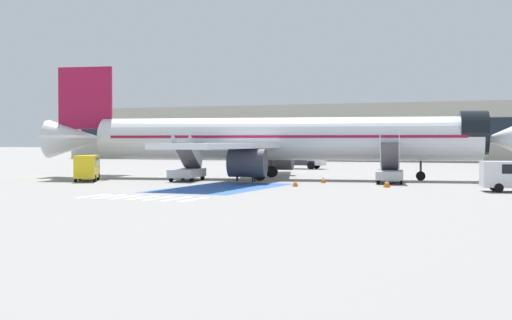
{
  "coord_description": "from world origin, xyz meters",
  "views": [
    {
      "loc": [
        21.38,
        -62.14,
        3.49
      ],
      "look_at": [
        -2.61,
        -4.13,
        1.86
      ],
      "focal_mm": 50.0,
      "sensor_mm": 36.0,
      "label": 1
    }
  ],
  "objects_px": {
    "fuel_tanker": "(288,155)",
    "terminal_building": "(391,132)",
    "boarding_stairs_forward": "(390,171)",
    "service_van_0": "(87,166)",
    "ground_crew_0": "(237,171)",
    "traffic_cone_1": "(387,183)",
    "traffic_cone_0": "(323,180)",
    "airliner": "(277,139)",
    "traffic_cone_2": "(295,183)",
    "ground_crew_1": "(254,171)",
    "boarding_stairs_aft": "(187,169)"
  },
  "relations": [
    {
      "from": "boarding_stairs_aft",
      "to": "service_van_0",
      "type": "xyz_separation_m",
      "value": [
        -7.93,
        -3.79,
        0.34
      ]
    },
    {
      "from": "airliner",
      "to": "fuel_tanker",
      "type": "distance_m",
      "value": 25.96
    },
    {
      "from": "boarding_stairs_aft",
      "to": "service_van_0",
      "type": "distance_m",
      "value": 8.8
    },
    {
      "from": "service_van_0",
      "to": "traffic_cone_2",
      "type": "distance_m",
      "value": 19.46
    },
    {
      "from": "traffic_cone_1",
      "to": "airliner",
      "type": "bearing_deg",
      "value": 146.37
    },
    {
      "from": "airliner",
      "to": "fuel_tanker",
      "type": "relative_size",
      "value": 4.85
    },
    {
      "from": "boarding_stairs_aft",
      "to": "traffic_cone_2",
      "type": "height_order",
      "value": "boarding_stairs_aft"
    },
    {
      "from": "boarding_stairs_forward",
      "to": "traffic_cone_0",
      "type": "distance_m",
      "value": 5.61
    },
    {
      "from": "fuel_tanker",
      "to": "terminal_building",
      "type": "bearing_deg",
      "value": 173.95
    },
    {
      "from": "traffic_cone_2",
      "to": "terminal_building",
      "type": "xyz_separation_m",
      "value": [
        -8.8,
        78.12,
        4.9
      ]
    },
    {
      "from": "ground_crew_0",
      "to": "terminal_building",
      "type": "height_order",
      "value": "terminal_building"
    },
    {
      "from": "airliner",
      "to": "traffic_cone_0",
      "type": "distance_m",
      "value": 8.0
    },
    {
      "from": "ground_crew_0",
      "to": "ground_crew_1",
      "type": "relative_size",
      "value": 0.95
    },
    {
      "from": "boarding_stairs_forward",
      "to": "traffic_cone_1",
      "type": "distance_m",
      "value": 5.64
    },
    {
      "from": "ground_crew_1",
      "to": "traffic_cone_0",
      "type": "xyz_separation_m",
      "value": [
        6.16,
        0.52,
        -0.71
      ]
    },
    {
      "from": "airliner",
      "to": "fuel_tanker",
      "type": "height_order",
      "value": "airliner"
    },
    {
      "from": "airliner",
      "to": "traffic_cone_2",
      "type": "xyz_separation_m",
      "value": [
        5.2,
        -9.68,
        -3.42
      ]
    },
    {
      "from": "airliner",
      "to": "service_van_0",
      "type": "relative_size",
      "value": 9.13
    },
    {
      "from": "traffic_cone_2",
      "to": "terminal_building",
      "type": "distance_m",
      "value": 78.76
    },
    {
      "from": "traffic_cone_0",
      "to": "terminal_building",
      "type": "xyz_separation_m",
      "value": [
        -9.41,
        72.73,
        4.93
      ]
    },
    {
      "from": "ground_crew_1",
      "to": "traffic_cone_0",
      "type": "bearing_deg",
      "value": 146.2
    },
    {
      "from": "fuel_tanker",
      "to": "boarding_stairs_aft",
      "type": "bearing_deg",
      "value": 2.32
    },
    {
      "from": "airliner",
      "to": "service_van_0",
      "type": "xyz_separation_m",
      "value": [
        -14.24,
        -9.63,
        -2.34
      ]
    },
    {
      "from": "traffic_cone_2",
      "to": "terminal_building",
      "type": "height_order",
      "value": "terminal_building"
    },
    {
      "from": "fuel_tanker",
      "to": "service_van_0",
      "type": "distance_m",
      "value": 34.9
    },
    {
      "from": "airliner",
      "to": "ground_crew_1",
      "type": "height_order",
      "value": "airliner"
    },
    {
      "from": "fuel_tanker",
      "to": "terminal_building",
      "type": "relative_size",
      "value": 0.07
    },
    {
      "from": "traffic_cone_2",
      "to": "service_van_0",
      "type": "bearing_deg",
      "value": 179.85
    },
    {
      "from": "boarding_stairs_aft",
      "to": "traffic_cone_1",
      "type": "height_order",
      "value": "boarding_stairs_aft"
    },
    {
      "from": "boarding_stairs_forward",
      "to": "service_van_0",
      "type": "height_order",
      "value": "boarding_stairs_forward"
    },
    {
      "from": "service_van_0",
      "to": "airliner",
      "type": "bearing_deg",
      "value": -175.17
    },
    {
      "from": "traffic_cone_0",
      "to": "traffic_cone_1",
      "type": "bearing_deg",
      "value": -30.84
    },
    {
      "from": "traffic_cone_0",
      "to": "traffic_cone_1",
      "type": "distance_m",
      "value": 7.19
    },
    {
      "from": "ground_crew_1",
      "to": "traffic_cone_1",
      "type": "distance_m",
      "value": 12.75
    },
    {
      "from": "airliner",
      "to": "terminal_building",
      "type": "xyz_separation_m",
      "value": [
        -3.6,
        68.44,
        1.48
      ]
    },
    {
      "from": "ground_crew_0",
      "to": "ground_crew_1",
      "type": "xyz_separation_m",
      "value": [
        1.59,
        -0.06,
        0.05
      ]
    },
    {
      "from": "boarding_stairs_forward",
      "to": "boarding_stairs_aft",
      "type": "xyz_separation_m",
      "value": [
        -17.36,
        -3.37,
        -0.0
      ]
    },
    {
      "from": "boarding_stairs_forward",
      "to": "service_van_0",
      "type": "distance_m",
      "value": 26.29
    },
    {
      "from": "airliner",
      "to": "ground_crew_0",
      "type": "height_order",
      "value": "airliner"
    },
    {
      "from": "traffic_cone_1",
      "to": "terminal_building",
      "type": "xyz_separation_m",
      "value": [
        -15.59,
        76.41,
        4.85
      ]
    },
    {
      "from": "fuel_tanker",
      "to": "ground_crew_0",
      "type": "bearing_deg",
      "value": 10.79
    },
    {
      "from": "service_van_0",
      "to": "terminal_building",
      "type": "height_order",
      "value": "terminal_building"
    },
    {
      "from": "traffic_cone_0",
      "to": "service_van_0",
      "type": "bearing_deg",
      "value": -165.08
    },
    {
      "from": "fuel_tanker",
      "to": "ground_crew_1",
      "type": "xyz_separation_m",
      "value": [
        7.48,
        -29.48,
        -0.79
      ]
    },
    {
      "from": "fuel_tanker",
      "to": "ground_crew_0",
      "type": "xyz_separation_m",
      "value": [
        5.89,
        -29.42,
        -0.85
      ]
    },
    {
      "from": "airliner",
      "to": "ground_crew_1",
      "type": "bearing_deg",
      "value": -15.12
    },
    {
      "from": "service_van_0",
      "to": "traffic_cone_2",
      "type": "xyz_separation_m",
      "value": [
        19.43,
        -0.05,
        -1.08
      ]
    },
    {
      "from": "traffic_cone_1",
      "to": "terminal_building",
      "type": "bearing_deg",
      "value": 101.53
    },
    {
      "from": "airliner",
      "to": "boarding_stairs_aft",
      "type": "xyz_separation_m",
      "value": [
        -6.3,
        -5.83,
        -2.68
      ]
    },
    {
      "from": "airliner",
      "to": "service_van_0",
      "type": "bearing_deg",
      "value": -66.94
    }
  ]
}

